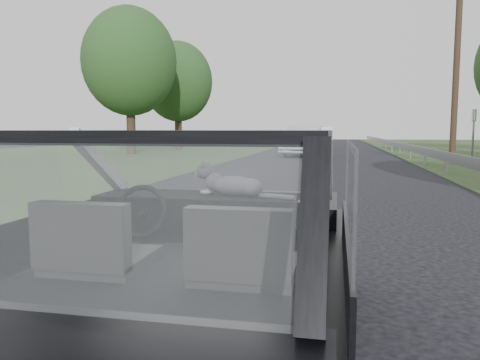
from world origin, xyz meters
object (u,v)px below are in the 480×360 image
at_px(subject_car, 184,258).
at_px(highway_sign, 473,134).
at_px(utility_pole, 456,67).
at_px(other_car, 304,141).
at_px(cat, 235,185).

distance_m(subject_car, highway_sign, 23.99).
height_order(subject_car, highway_sign, highway_sign).
xyz_separation_m(subject_car, utility_pole, (5.77, 19.38, 3.40)).
relative_size(other_car, highway_sign, 2.08).
bearing_deg(highway_sign, utility_pole, -111.68).
bearing_deg(subject_car, other_car, 92.28).
bearing_deg(other_car, utility_pole, -26.01).
bearing_deg(highway_sign, cat, -103.35).
relative_size(subject_car, cat, 7.58).
bearing_deg(highway_sign, other_car, 179.13).
relative_size(subject_car, highway_sign, 1.63).
height_order(cat, utility_pole, utility_pole).
xyz_separation_m(subject_car, highway_sign, (7.48, 22.79, 0.50)).
relative_size(cat, other_car, 0.10).
bearing_deg(other_car, highway_sign, 0.62).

